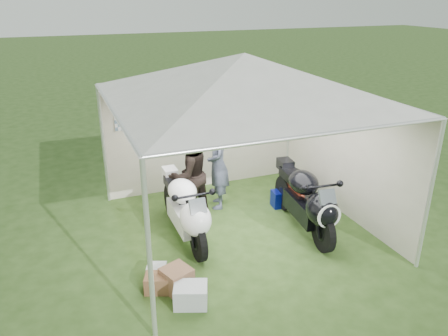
{
  "coord_description": "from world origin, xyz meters",
  "views": [
    {
      "loc": [
        -2.73,
        -6.11,
        3.84
      ],
      "look_at": [
        -0.2,
        0.35,
        1.04
      ],
      "focal_mm": 35.0,
      "sensor_mm": 36.0,
      "label": 1
    }
  ],
  "objects_px": {
    "canopy_tent": "(243,81)",
    "crate_1": "(177,279)",
    "motorcycle_black": "(307,200)",
    "person_blue_jacket": "(218,164)",
    "crate_0": "(191,295)",
    "crate_2": "(157,271)",
    "equipment_box": "(293,183)",
    "motorcycle_white": "(186,209)",
    "person_dark_jacket": "(189,174)",
    "crate_3": "(159,283)",
    "paddock_stand": "(283,198)"
  },
  "relations": [
    {
      "from": "canopy_tent",
      "to": "crate_1",
      "type": "xyz_separation_m",
      "value": [
        -1.51,
        -1.24,
        -2.41
      ]
    },
    {
      "from": "motorcycle_black",
      "to": "crate_1",
      "type": "bearing_deg",
      "value": -157.45
    },
    {
      "from": "motorcycle_black",
      "to": "person_blue_jacket",
      "type": "distance_m",
      "value": 1.8
    },
    {
      "from": "motorcycle_black",
      "to": "crate_0",
      "type": "bearing_deg",
      "value": -149.17
    },
    {
      "from": "crate_2",
      "to": "canopy_tent",
      "type": "bearing_deg",
      "value": 27.12
    },
    {
      "from": "motorcycle_black",
      "to": "equipment_box",
      "type": "relative_size",
      "value": 4.69
    },
    {
      "from": "motorcycle_black",
      "to": "person_blue_jacket",
      "type": "height_order",
      "value": "person_blue_jacket"
    },
    {
      "from": "motorcycle_white",
      "to": "motorcycle_black",
      "type": "relative_size",
      "value": 0.97
    },
    {
      "from": "person_dark_jacket",
      "to": "equipment_box",
      "type": "relative_size",
      "value": 3.64
    },
    {
      "from": "motorcycle_white",
      "to": "person_dark_jacket",
      "type": "bearing_deg",
      "value": 68.85
    },
    {
      "from": "crate_0",
      "to": "crate_2",
      "type": "bearing_deg",
      "value": 110.72
    },
    {
      "from": "motorcycle_white",
      "to": "crate_2",
      "type": "distance_m",
      "value": 1.2
    },
    {
      "from": "motorcycle_black",
      "to": "motorcycle_white",
      "type": "bearing_deg",
      "value": 172.71
    },
    {
      "from": "motorcycle_black",
      "to": "crate_3",
      "type": "relative_size",
      "value": 5.84
    },
    {
      "from": "canopy_tent",
      "to": "paddock_stand",
      "type": "distance_m",
      "value": 2.69
    },
    {
      "from": "motorcycle_white",
      "to": "canopy_tent",
      "type": "bearing_deg",
      "value": 1.43
    },
    {
      "from": "equipment_box",
      "to": "crate_1",
      "type": "bearing_deg",
      "value": -144.95
    },
    {
      "from": "person_blue_jacket",
      "to": "crate_0",
      "type": "xyz_separation_m",
      "value": [
        -1.36,
        -2.57,
        -0.71
      ]
    },
    {
      "from": "canopy_tent",
      "to": "crate_3",
      "type": "distance_m",
      "value": 3.24
    },
    {
      "from": "motorcycle_white",
      "to": "motorcycle_black",
      "type": "height_order",
      "value": "motorcycle_black"
    },
    {
      "from": "motorcycle_black",
      "to": "crate_0",
      "type": "height_order",
      "value": "motorcycle_black"
    },
    {
      "from": "paddock_stand",
      "to": "person_blue_jacket",
      "type": "bearing_deg",
      "value": 158.0
    },
    {
      "from": "person_blue_jacket",
      "to": "crate_3",
      "type": "xyz_separation_m",
      "value": [
        -1.69,
        -2.13,
        -0.73
      ]
    },
    {
      "from": "crate_0",
      "to": "person_blue_jacket",
      "type": "bearing_deg",
      "value": 62.04
    },
    {
      "from": "canopy_tent",
      "to": "equipment_box",
      "type": "bearing_deg",
      "value": 30.26
    },
    {
      "from": "motorcycle_white",
      "to": "paddock_stand",
      "type": "relative_size",
      "value": 4.98
    },
    {
      "from": "crate_3",
      "to": "person_dark_jacket",
      "type": "bearing_deg",
      "value": 61.44
    },
    {
      "from": "paddock_stand",
      "to": "equipment_box",
      "type": "height_order",
      "value": "equipment_box"
    },
    {
      "from": "paddock_stand",
      "to": "person_dark_jacket",
      "type": "distance_m",
      "value": 1.94
    },
    {
      "from": "crate_3",
      "to": "person_blue_jacket",
      "type": "bearing_deg",
      "value": 51.63
    },
    {
      "from": "paddock_stand",
      "to": "crate_3",
      "type": "distance_m",
      "value": 3.29
    },
    {
      "from": "person_dark_jacket",
      "to": "person_blue_jacket",
      "type": "relative_size",
      "value": 0.98
    },
    {
      "from": "motorcycle_white",
      "to": "paddock_stand",
      "type": "distance_m",
      "value": 2.19
    },
    {
      "from": "crate_1",
      "to": "crate_3",
      "type": "xyz_separation_m",
      "value": [
        -0.24,
        0.06,
        -0.04
      ]
    },
    {
      "from": "person_dark_jacket",
      "to": "crate_3",
      "type": "relative_size",
      "value": 4.54
    },
    {
      "from": "crate_0",
      "to": "equipment_box",
      "type": "bearing_deg",
      "value": 40.28
    },
    {
      "from": "crate_2",
      "to": "crate_3",
      "type": "xyz_separation_m",
      "value": [
        -0.05,
        -0.31,
        0.02
      ]
    },
    {
      "from": "canopy_tent",
      "to": "paddock_stand",
      "type": "relative_size",
      "value": 13.4
    },
    {
      "from": "person_dark_jacket",
      "to": "person_blue_jacket",
      "type": "distance_m",
      "value": 0.69
    },
    {
      "from": "crate_1",
      "to": "motorcycle_black",
      "type": "bearing_deg",
      "value": 16.64
    },
    {
      "from": "equipment_box",
      "to": "crate_0",
      "type": "xyz_separation_m",
      "value": [
        -2.97,
        -2.52,
        -0.09
      ]
    },
    {
      "from": "person_dark_jacket",
      "to": "crate_2",
      "type": "bearing_deg",
      "value": 35.85
    },
    {
      "from": "crate_0",
      "to": "crate_2",
      "type": "xyz_separation_m",
      "value": [
        -0.28,
        0.74,
        -0.04
      ]
    },
    {
      "from": "equipment_box",
      "to": "canopy_tent",
      "type": "bearing_deg",
      "value": -149.74
    },
    {
      "from": "motorcycle_white",
      "to": "equipment_box",
      "type": "height_order",
      "value": "motorcycle_white"
    },
    {
      "from": "paddock_stand",
      "to": "crate_1",
      "type": "height_order",
      "value": "crate_1"
    },
    {
      "from": "canopy_tent",
      "to": "person_dark_jacket",
      "type": "bearing_deg",
      "value": 134.36
    },
    {
      "from": "motorcycle_black",
      "to": "paddock_stand",
      "type": "relative_size",
      "value": 5.13
    },
    {
      "from": "crate_0",
      "to": "crate_2",
      "type": "distance_m",
      "value": 0.8
    },
    {
      "from": "equipment_box",
      "to": "crate_2",
      "type": "xyz_separation_m",
      "value": [
        -3.26,
        -1.78,
        -0.13
      ]
    }
  ]
}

